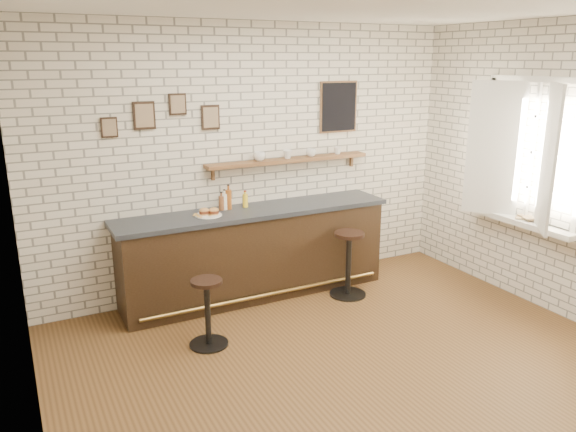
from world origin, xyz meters
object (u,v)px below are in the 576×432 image
at_px(bitters_bottle_white, 225,201).
at_px(bitters_bottle_brown, 222,203).
at_px(shelf_cup_b, 288,154).
at_px(ciabatta_sandwich, 209,211).
at_px(shelf_cup_a, 259,156).
at_px(book_lower, 525,220).
at_px(bar_stool_right, 349,262).
at_px(shelf_cup_d, 338,150).
at_px(bar_stool_left, 208,310).
at_px(book_upper, 522,217).
at_px(shelf_cup_c, 311,153).
at_px(bar_counter, 255,252).
at_px(sandwich_plate, 208,215).
at_px(bitters_bottle_amber, 229,199).
at_px(condiment_bottle_yellow, 245,200).

bearing_deg(bitters_bottle_white, bitters_bottle_brown, 180.00).
bearing_deg(shelf_cup_b, ciabatta_sandwich, 132.99).
xyz_separation_m(shelf_cup_a, book_lower, (2.35, -1.68, -0.61)).
bearing_deg(bar_stool_right, shelf_cup_d, 69.79).
bearing_deg(shelf_cup_b, bar_stool_left, 158.84).
bearing_deg(bitters_bottle_brown, ciabatta_sandwich, -142.61).
distance_m(bar_stool_right, book_upper, 1.93).
height_order(bar_stool_left, shelf_cup_c, shelf_cup_c).
bearing_deg(bitters_bottle_white, bar_counter, -23.51).
relative_size(bitters_bottle_brown, bar_stool_right, 0.27).
relative_size(sandwich_plate, bitters_bottle_amber, 1.01).
height_order(bitters_bottle_white, bar_stool_right, bitters_bottle_white).
height_order(condiment_bottle_yellow, shelf_cup_b, shelf_cup_b).
distance_m(bitters_bottle_amber, condiment_bottle_yellow, 0.20).
relative_size(bar_counter, shelf_cup_c, 27.11).
xyz_separation_m(ciabatta_sandwich, shelf_cup_b, (1.04, 0.22, 0.49)).
bearing_deg(bar_counter, condiment_bottle_yellow, 113.03).
bearing_deg(bar_stool_right, shelf_cup_a, 138.08).
distance_m(sandwich_plate, bitters_bottle_amber, 0.34).
relative_size(bar_stool_left, book_lower, 3.32).
bearing_deg(shelf_cup_c, bar_counter, 126.63).
bearing_deg(ciabatta_sandwich, bitters_bottle_amber, 28.23).
height_order(bitters_bottle_white, bitters_bottle_amber, bitters_bottle_amber).
bearing_deg(sandwich_plate, book_lower, -25.49).
relative_size(bitters_bottle_amber, shelf_cup_d, 2.92).
bearing_deg(bar_stool_left, bitters_bottle_brown, 61.76).
xyz_separation_m(sandwich_plate, shelf_cup_a, (0.70, 0.22, 0.54)).
bearing_deg(bitters_bottle_brown, bar_stool_right, -26.22).
xyz_separation_m(ciabatta_sandwich, shelf_cup_d, (1.71, 0.22, 0.49)).
xyz_separation_m(sandwich_plate, bitters_bottle_amber, (0.29, 0.15, 0.11)).
bearing_deg(bitters_bottle_amber, condiment_bottle_yellow, 0.00).
xyz_separation_m(bar_stool_left, shelf_cup_d, (2.05, 1.07, 1.19)).
distance_m(ciabatta_sandwich, shelf_cup_b, 1.17).
xyz_separation_m(bitters_bottle_white, bar_stool_right, (1.22, -0.62, -0.70)).
height_order(sandwich_plate, bitters_bottle_white, bitters_bottle_white).
height_order(bar_stool_right, shelf_cup_b, shelf_cup_b).
relative_size(bitters_bottle_brown, condiment_bottle_yellow, 1.08).
xyz_separation_m(ciabatta_sandwich, bar_stool_left, (-0.34, -0.85, -0.70)).
relative_size(bar_counter, shelf_cup_b, 29.24).
bearing_deg(bar_stool_left, book_lower, -10.07).
distance_m(shelf_cup_c, book_upper, 2.43).
distance_m(condiment_bottle_yellow, book_lower, 3.03).
bearing_deg(shelf_cup_b, bar_counter, 142.54).
height_order(shelf_cup_b, shelf_cup_d, shelf_cup_b).
height_order(bitters_bottle_brown, shelf_cup_c, shelf_cup_c).
xyz_separation_m(bar_counter, sandwich_plate, (-0.54, -0.02, 0.51)).
xyz_separation_m(bar_stool_right, book_upper, (1.58, -0.95, 0.56)).
bearing_deg(shelf_cup_a, book_upper, -57.05).
xyz_separation_m(ciabatta_sandwich, shelf_cup_a, (0.69, 0.22, 0.50)).
relative_size(bitters_bottle_white, book_lower, 1.15).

